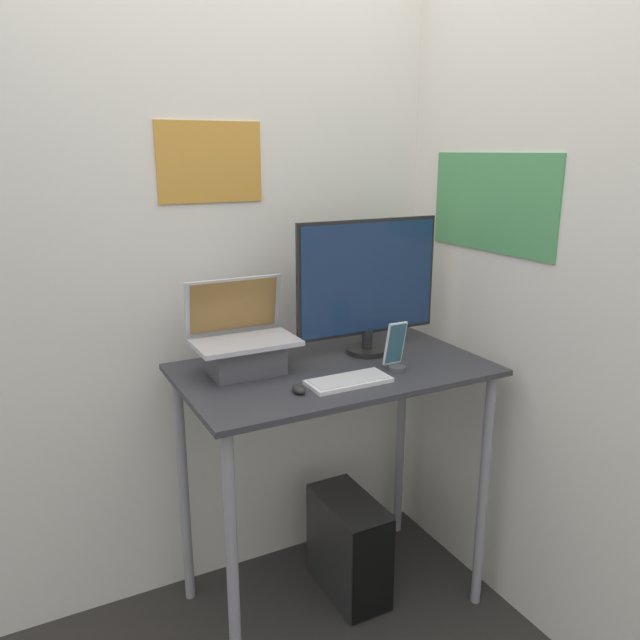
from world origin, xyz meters
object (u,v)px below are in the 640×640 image
at_px(keyboard, 349,381).
at_px(monitor, 368,285).
at_px(cell_phone, 396,352).
at_px(laptop, 245,348).
at_px(mouse, 299,389).
at_px(computer_tower, 349,546).

bearing_deg(keyboard, monitor, 48.10).
xyz_separation_m(keyboard, cell_phone, (0.21, 0.04, 0.06)).
xyz_separation_m(laptop, keyboard, (0.27, -0.26, -0.08)).
xyz_separation_m(monitor, keyboard, (-0.22, -0.25, -0.25)).
xyz_separation_m(mouse, cell_phone, (0.39, 0.04, 0.05)).
height_order(laptop, monitor, monitor).
bearing_deg(monitor, computer_tower, -146.82).
xyz_separation_m(monitor, cell_phone, (-0.01, -0.21, -0.20)).
relative_size(mouse, computer_tower, 0.15).
distance_m(laptop, monitor, 0.52).
height_order(cell_phone, computer_tower, cell_phone).
bearing_deg(mouse, computer_tower, 31.17).
distance_m(mouse, computer_tower, 0.85).
bearing_deg(computer_tower, keyboard, -122.76).
distance_m(monitor, mouse, 0.54).
distance_m(mouse, cell_phone, 0.40).
relative_size(laptop, keyboard, 1.25).
distance_m(laptop, cell_phone, 0.52).
relative_size(keyboard, computer_tower, 0.69).
height_order(monitor, computer_tower, monitor).
bearing_deg(laptop, keyboard, -43.92).
distance_m(monitor, keyboard, 0.42).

